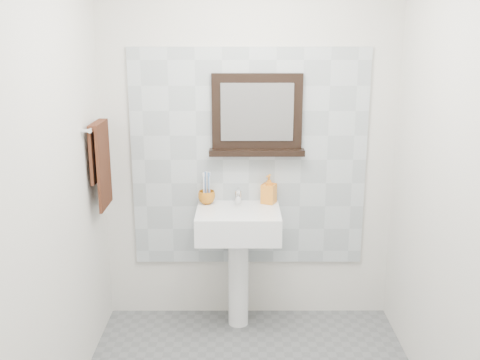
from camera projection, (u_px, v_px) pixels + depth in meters
name	position (u px, v px, depth m)	size (l,w,h in m)	color
back_wall	(249.00, 145.00, 3.81)	(2.00, 0.01, 2.50)	silver
front_wall	(261.00, 291.00, 1.69)	(2.00, 0.01, 2.50)	silver
left_wall	(49.00, 190.00, 2.75)	(0.01, 2.20, 2.50)	silver
right_wall	(456.00, 190.00, 2.75)	(0.01, 2.20, 2.50)	silver
splashback	(249.00, 159.00, 3.83)	(1.60, 0.02, 1.50)	#AEB8BC
pedestal_sink	(238.00, 236.00, 3.75)	(0.55, 0.44, 0.96)	white
toothbrush_cup	(207.00, 197.00, 3.81)	(0.11, 0.11, 0.09)	#BD6B16
toothbrushes	(207.00, 186.00, 3.80)	(0.05, 0.04, 0.21)	white
soap_dispenser	(269.00, 189.00, 3.81)	(0.09, 0.09, 0.20)	#E25C1A
framed_mirror	(257.00, 117.00, 3.72)	(0.64, 0.11, 0.54)	black
towel_bar	(97.00, 125.00, 3.48)	(0.07, 0.40, 0.03)	silver
hand_towel	(101.00, 158.00, 3.54)	(0.06, 0.30, 0.55)	#34190E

